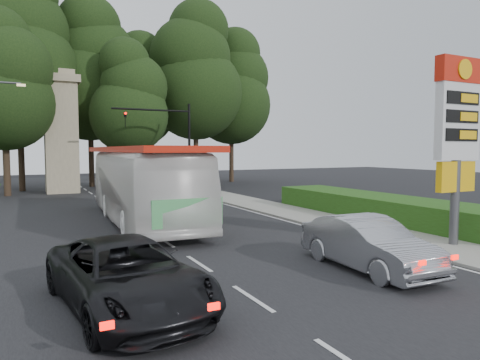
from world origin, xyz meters
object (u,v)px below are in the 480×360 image
monument (61,131)px  sedan_silver (368,244)px  transit_bus (143,185)px  gas_station_pylon (458,125)px  suv_charcoal (127,275)px  traffic_signal_mast (173,136)px

monument → sedan_silver: (6.26, -28.83, -4.32)m
monument → transit_bus: 17.93m
gas_station_pylon → transit_bus: 13.98m
sedan_silver → suv_charcoal: sedan_silver is taller
gas_station_pylon → monument: bearing=111.8°
transit_bus → suv_charcoal: bearing=-103.1°
monument → sedan_silver: 29.82m
gas_station_pylon → traffic_signal_mast: size_ratio=0.95×
traffic_signal_mast → monument: monument is taller
monument → gas_station_pylon: bearing=-68.2°
monument → sedan_silver: monument is taller
monument → sedan_silver: bearing=-77.8°
traffic_signal_mast → transit_bus: bearing=-114.8°
traffic_signal_mast → sedan_silver: traffic_signal_mast is taller
monument → transit_bus: (2.38, -17.47, -3.25)m
gas_station_pylon → suv_charcoal: size_ratio=1.23×
gas_station_pylon → monument: 30.17m
sedan_silver → traffic_signal_mast: bearing=89.0°
transit_bus → suv_charcoal: 11.79m
traffic_signal_mast → sedan_silver: bearing=-93.6°
transit_bus → sedan_silver: bearing=-68.5°
traffic_signal_mast → monument: bearing=142.0°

